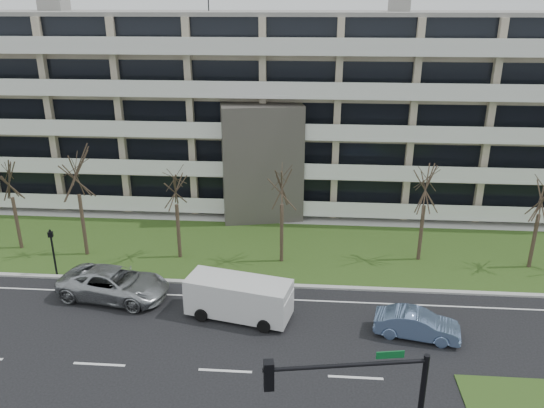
# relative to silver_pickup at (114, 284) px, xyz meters

# --- Properties ---
(ground) EXTENTS (160.00, 160.00, 0.00)m
(ground) POSITION_rel_silver_pickup_xyz_m (7.37, -6.02, -0.87)
(ground) COLOR black
(ground) RESTS_ON ground
(grass_verge) EXTENTS (90.00, 10.00, 0.06)m
(grass_verge) POSITION_rel_silver_pickup_xyz_m (7.37, 6.98, -0.84)
(grass_verge) COLOR #314C19
(grass_verge) RESTS_ON ground
(curb) EXTENTS (90.00, 0.35, 0.12)m
(curb) POSITION_rel_silver_pickup_xyz_m (7.37, 1.98, -0.81)
(curb) COLOR #B2B2AD
(curb) RESTS_ON ground
(sidewalk) EXTENTS (90.00, 2.00, 0.08)m
(sidewalk) POSITION_rel_silver_pickup_xyz_m (7.37, 12.48, -0.83)
(sidewalk) COLOR #B2B2AD
(sidewalk) RESTS_ON ground
(lane_edge_line) EXTENTS (90.00, 0.12, 0.01)m
(lane_edge_line) POSITION_rel_silver_pickup_xyz_m (7.37, 0.48, -0.87)
(lane_edge_line) COLOR white
(lane_edge_line) RESTS_ON ground
(apartment_building) EXTENTS (60.50, 15.10, 18.75)m
(apartment_building) POSITION_rel_silver_pickup_xyz_m (7.37, 19.30, 6.74)
(apartment_building) COLOR tan
(apartment_building) RESTS_ON ground
(silver_pickup) EXTENTS (6.67, 3.86, 1.75)m
(silver_pickup) POSITION_rel_silver_pickup_xyz_m (0.00, 0.00, 0.00)
(silver_pickup) COLOR #A1A4A8
(silver_pickup) RESTS_ON ground
(blue_sedan) EXTENTS (4.48, 2.30, 1.41)m
(blue_sedan) POSITION_rel_silver_pickup_xyz_m (16.66, -2.54, -0.17)
(blue_sedan) COLOR #6D8ABD
(blue_sedan) RESTS_ON ground
(white_van) EXTENTS (5.91, 3.24, 2.17)m
(white_van) POSITION_rel_silver_pickup_xyz_m (7.47, -1.41, 0.43)
(white_van) COLOR silver
(white_van) RESTS_ON ground
(pedestrian_signal) EXTENTS (0.34, 0.30, 3.11)m
(pedestrian_signal) POSITION_rel_silver_pickup_xyz_m (-4.59, 2.27, 1.11)
(pedestrian_signal) COLOR black
(pedestrian_signal) RESTS_ON ground
(tree_1) EXTENTS (3.36, 3.36, 6.71)m
(tree_1) POSITION_rel_silver_pickup_xyz_m (-8.80, 5.81, 4.34)
(tree_1) COLOR #382B21
(tree_1) RESTS_ON ground
(tree_2) EXTENTS (3.86, 3.86, 7.72)m
(tree_2) POSITION_rel_silver_pickup_xyz_m (-3.86, 5.22, 5.13)
(tree_2) COLOR #382B21
(tree_2) RESTS_ON ground
(tree_3) EXTENTS (3.38, 3.38, 6.77)m
(tree_3) POSITION_rel_silver_pickup_xyz_m (2.51, 5.29, 4.38)
(tree_3) COLOR #382B21
(tree_3) RESTS_ON ground
(tree_4) EXTENTS (3.59, 3.59, 7.17)m
(tree_4) POSITION_rel_silver_pickup_xyz_m (9.29, 5.23, 4.70)
(tree_4) COLOR #382B21
(tree_4) RESTS_ON ground
(tree_5) EXTENTS (3.44, 3.44, 6.88)m
(tree_5) POSITION_rel_silver_pickup_xyz_m (18.31, 6.18, 4.47)
(tree_5) COLOR #382B21
(tree_5) RESTS_ON ground
(tree_6) EXTENTS (3.28, 3.28, 6.56)m
(tree_6) POSITION_rel_silver_pickup_xyz_m (25.21, 5.63, 4.22)
(tree_6) COLOR #382B21
(tree_6) RESTS_ON ground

